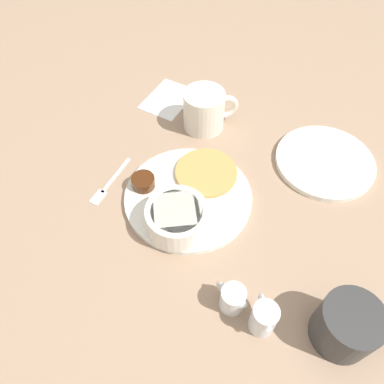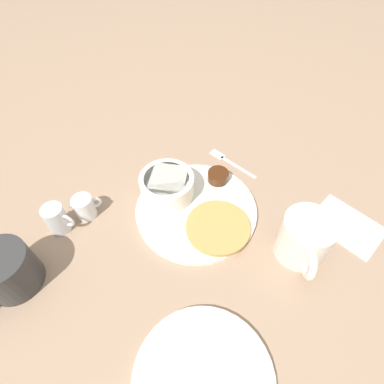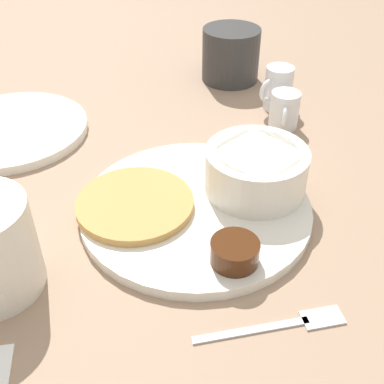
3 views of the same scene
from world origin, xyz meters
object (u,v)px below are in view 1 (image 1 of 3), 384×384
(creamer_pitcher_far, at_px, (263,318))
(second_mug, at_px, (348,326))
(coffee_mug, at_px, (205,110))
(bowl, at_px, (177,217))
(plate, at_px, (188,197))
(fork, at_px, (107,186))
(creamer_pitcher_near, at_px, (232,299))

(creamer_pitcher_far, height_order, second_mug, second_mug)
(coffee_mug, height_order, second_mug, coffee_mug)
(bowl, bearing_deg, plate, -0.22)
(plate, distance_m, second_mug, 0.36)
(coffee_mug, height_order, fork, coffee_mug)
(coffee_mug, distance_m, second_mug, 0.51)
(bowl, height_order, fork, bowl)
(creamer_pitcher_near, relative_size, creamer_pitcher_far, 0.82)
(creamer_pitcher_far, xyz_separation_m, fork, (0.19, 0.35, -0.03))
(creamer_pitcher_far, distance_m, second_mug, 0.12)
(bowl, distance_m, second_mug, 0.32)
(creamer_pitcher_near, height_order, creamer_pitcher_far, creamer_pitcher_far)
(fork, bearing_deg, bowl, -109.18)
(fork, bearing_deg, creamer_pitcher_far, -119.21)
(fork, bearing_deg, coffee_mug, -32.93)
(plate, height_order, second_mug, second_mug)
(creamer_pitcher_near, height_order, second_mug, second_mug)
(plate, relative_size, bowl, 2.22)
(creamer_pitcher_near, bearing_deg, coffee_mug, 20.26)
(coffee_mug, xyz_separation_m, creamer_pitcher_near, (-0.40, -0.15, -0.02))
(coffee_mug, height_order, creamer_pitcher_far, coffee_mug)
(bowl, height_order, creamer_pitcher_near, bowl)
(coffee_mug, xyz_separation_m, creamer_pitcher_far, (-0.42, -0.20, -0.01))
(bowl, relative_size, creamer_pitcher_near, 2.08)
(second_mug, bearing_deg, plate, 57.86)
(creamer_pitcher_far, bearing_deg, coffee_mug, 25.42)
(plate, height_order, creamer_pitcher_near, creamer_pitcher_near)
(creamer_pitcher_far, bearing_deg, plate, 40.73)
(plate, relative_size, creamer_pitcher_far, 3.81)
(creamer_pitcher_near, xyz_separation_m, second_mug, (-0.00, -0.17, 0.02))
(bowl, xyz_separation_m, fork, (0.06, 0.17, -0.04))
(plate, bearing_deg, second_mug, -122.14)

